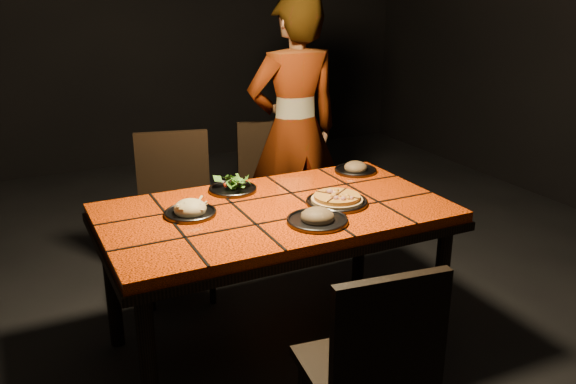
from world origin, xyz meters
name	(u,v)px	position (x,y,z in m)	size (l,w,h in m)	color
room_shell	(274,44)	(0.00, 0.00, 1.50)	(6.04, 7.04, 3.08)	black
dining_table	(275,223)	(0.00, 0.00, 0.67)	(1.62, 0.92, 0.75)	#FF4908
chair_near	(373,364)	(-0.07, -0.96, 0.51)	(0.45, 0.45, 0.90)	black
chair_far_left	(175,203)	(-0.25, 0.84, 0.53)	(0.51, 0.51, 0.93)	black
chair_far_right	(270,180)	(0.45, 1.06, 0.50)	(0.49, 0.49, 0.88)	black
diner	(294,130)	(0.58, 0.96, 0.85)	(0.62, 0.41, 1.70)	brown
plate_pizza	(337,200)	(0.29, -0.08, 0.77)	(0.34, 0.34, 0.04)	#3E3E43
plate_pasta	(190,211)	(-0.38, 0.09, 0.77)	(0.24, 0.24, 0.08)	#3E3E43
plate_salad	(233,186)	(-0.09, 0.31, 0.78)	(0.24, 0.24, 0.07)	#3E3E43
plate_mushroom_a	(317,217)	(0.09, -0.25, 0.77)	(0.27, 0.27, 0.09)	#3E3E43
plate_mushroom_b	(356,168)	(0.64, 0.31, 0.77)	(0.23, 0.23, 0.08)	#3E3E43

